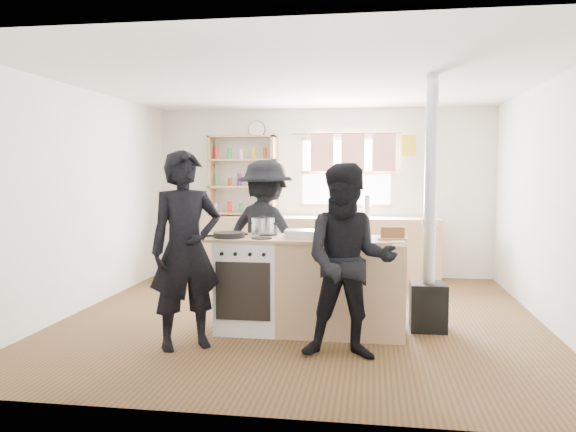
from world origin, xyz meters
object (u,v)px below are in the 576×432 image
Objects in this scene: skillet_greens at (229,235)px; person_near_left at (186,250)px; bread_board at (393,234)px; stockpot_stove at (263,226)px; roast_tray at (302,233)px; flue_heater at (429,264)px; person_near_right at (349,262)px; cooking_island at (310,285)px; person_far at (266,235)px; stockpot_counter at (348,227)px; thermos at (367,207)px.

skillet_greens is 0.24× the size of person_near_left.
bread_board is 1.92m from person_near_left.
stockpot_stove reaches higher than bread_board.
flue_heater is (1.22, 0.28, -0.32)m from roast_tray.
person_near_right reaches higher than bread_board.
cooking_island is 1.16× the size of person_far.
cooking_island is 1.19m from flue_heater.
skillet_greens is 1.16m from stockpot_counter.
stockpot_stove is (-0.50, 0.20, 0.55)m from cooking_island.
stockpot_stove is 0.70m from person_far.
stockpot_counter is 0.18× the size of person_near_right.
cooking_island is at bearing 146.61° from person_far.
skillet_greens is (-1.30, -2.89, -0.10)m from thermos.
person_near_left is at bearing -114.47° from thermos.
roast_tray is 0.49m from stockpot_stove.
bread_board is at bearing -17.27° from stockpot_counter.
flue_heater reaches higher than roast_tray.
skillet_greens is 0.42m from stockpot_stove.
thermos is 2.77m from stockpot_stove.
person_far reaches higher than cooking_island.
stockpot_stove is at bearing 48.80° from skillet_greens.
skillet_greens is at bearing 101.89° from person_far.
flue_heater reaches higher than person_near_right.
roast_tray is at bearing 179.95° from bread_board.
cooking_island is at bearing -1.43° from person_near_left.
thermos is 0.73× the size of skillet_greens.
thermos is at bearing 68.34° from stockpot_stove.
skillet_greens is 0.26× the size of person_near_right.
stockpot_counter is at bearing -6.66° from stockpot_stove.
person_near_right is 0.97× the size of person_far.
bread_board is at bearing -0.05° from roast_tray.
person_near_left reaches higher than person_far.
flue_heater is (0.63, -2.52, -0.40)m from thermos.
roast_tray is at bearing -101.90° from thermos.
person_far is at bearing 40.78° from person_near_left.
stockpot_counter is 0.17× the size of person_near_left.
thermos reaches higher than stockpot_stove.
skillet_greens is 0.25× the size of person_far.
roast_tray is (-0.59, -2.80, -0.08)m from thermos.
bread_board reaches higher than cooking_island.
flue_heater is (1.65, 0.05, -0.36)m from stockpot_stove.
person_near_right is at bearing -87.08° from stockpot_counter.
person_near_right is at bearing -55.29° from roast_tray.
person_near_left is 1.07× the size of person_near_right.
person_near_right is at bearing -60.59° from cooking_island.
person_near_left is (-0.26, -0.52, -0.08)m from skillet_greens.
flue_heater is 2.37m from person_near_left.
cooking_island is at bearing 177.51° from bread_board.
roast_tray is at bearing -167.08° from flue_heater.
flue_heater reaches higher than stockpot_stove.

